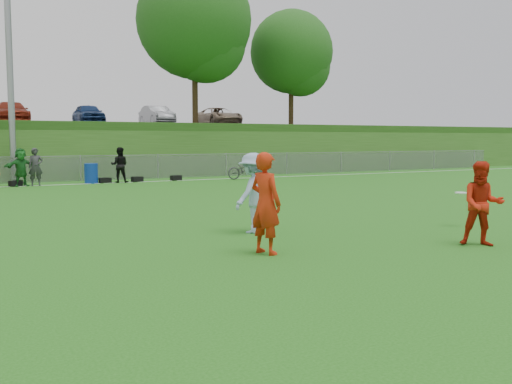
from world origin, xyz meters
TOP-DOWN VIEW (x-y plane):
  - ground at (0.00, 0.00)m, footprint 120.00×120.00m
  - sideline_far at (0.00, 18.00)m, footprint 60.00×0.10m
  - fence at (0.00, 20.00)m, footprint 58.00×0.06m
  - light_pole at (-3.00, 20.80)m, footprint 1.20×0.40m
  - berm at (0.00, 31.00)m, footprint 120.00×18.00m
  - parking_lot at (0.00, 33.00)m, footprint 120.00×12.00m
  - tree_green_near at (8.16, 24.42)m, footprint 7.14×7.14m
  - tree_green_far at (16.16, 25.92)m, footprint 5.88×5.88m
  - car_row at (-1.17, 32.00)m, footprint 32.04×5.18m
  - spectator_row at (-2.69, 18.00)m, footprint 8.52×0.94m
  - gear_bags at (1.04, 18.10)m, footprint 8.11×0.50m
  - player_red_left at (-0.71, -0.10)m, footprint 0.63×0.78m
  - player_red_center at (3.39, -1.43)m, footprint 1.02×1.00m
  - player_blue at (0.19, 2.08)m, footprint 1.33×1.13m
  - frisbee at (5.00, 0.54)m, footprint 0.29×0.29m
  - recycling_bin at (0.13, 18.25)m, footprint 0.81×0.81m
  - bicycle at (7.76, 17.20)m, footprint 1.95×0.80m

SIDE VIEW (x-z plane):
  - ground at x=0.00m, z-range 0.00..0.00m
  - sideline_far at x=0.00m, z-range 0.00..0.01m
  - gear_bags at x=1.04m, z-range 0.00..0.26m
  - recycling_bin at x=0.13m, z-range 0.00..0.94m
  - bicycle at x=7.76m, z-range 0.00..1.00m
  - fence at x=0.00m, z-range 0.00..1.30m
  - frisbee at x=5.00m, z-range 0.80..0.82m
  - player_red_center at x=3.39m, z-range 0.00..1.66m
  - spectator_row at x=-2.69m, z-range 0.00..1.69m
  - player_blue at x=0.19m, z-range 0.00..1.79m
  - player_red_left at x=-0.71m, z-range 0.00..1.86m
  - berm at x=0.00m, z-range 0.00..3.00m
  - parking_lot at x=0.00m, z-range 3.00..3.10m
  - car_row at x=-1.17m, z-range 3.10..4.54m
  - light_pole at x=-3.00m, z-range 0.63..12.78m
  - tree_green_far at x=16.16m, z-range 3.87..12.06m
  - tree_green_near at x=8.16m, z-range 4.06..14.00m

